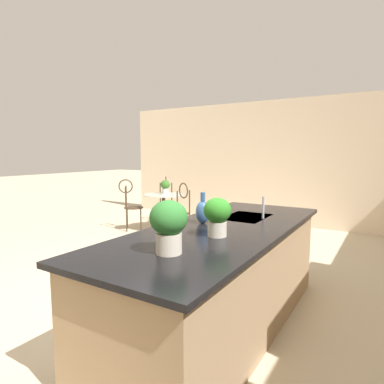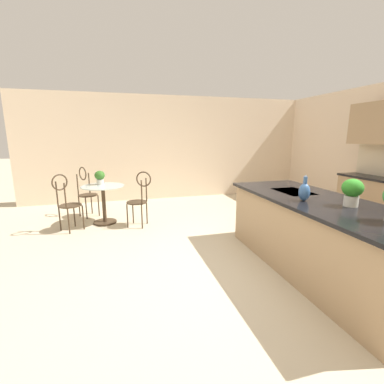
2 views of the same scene
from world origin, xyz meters
name	(u,v)px [view 2 (image 2 of 2)]	position (x,y,z in m)	size (l,w,h in m)	color
ground_plane	(243,269)	(0.00, 0.00, 0.00)	(40.00, 40.00, 0.00)	beige
wall_left_window	(175,148)	(-4.26, 0.00, 1.35)	(0.12, 7.80, 2.70)	beige
kitchen_island	(318,237)	(0.30, 0.85, 0.46)	(2.80, 1.06, 0.92)	tan
bistro_table	(104,201)	(-2.40, -1.79, 0.45)	(0.80, 0.80, 0.74)	#3D2D1E
chair_near_window	(86,189)	(-2.99, -2.16, 0.57)	(0.53, 0.53, 1.04)	#3D2D1E
chair_by_island	(67,200)	(-2.09, -2.39, 0.57)	(0.54, 0.54, 1.04)	#3D2D1E
chair_toward_desk	(140,196)	(-2.04, -1.13, 0.57)	(0.50, 0.52, 1.04)	#3D2D1E
sink_faucet	(305,183)	(-0.25, 1.03, 1.03)	(0.02, 0.02, 0.22)	#B2B5BA
potted_plant_on_table	(100,177)	(-2.53, -1.84, 0.90)	(0.19, 0.19, 0.27)	beige
potted_plant_counter_near	(352,191)	(0.60, 0.96, 1.09)	(0.22, 0.22, 0.30)	beige
vase_on_counter	(304,192)	(0.25, 0.63, 1.03)	(0.13, 0.13, 0.29)	#386099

